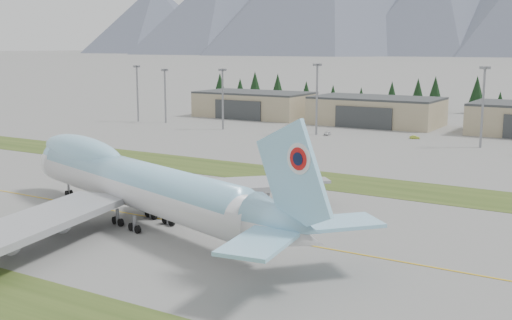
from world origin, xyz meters
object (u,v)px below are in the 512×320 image
Objects in this scene: hangar_left at (254,104)px; service_vehicle_b at (415,139)px; service_vehicle_a at (327,135)px; hangar_center at (376,111)px; boeing_747_freighter at (136,183)px.

hangar_left is 85.10m from service_vehicle_b.
hangar_center is at bearing 81.40° from service_vehicle_a.
service_vehicle_b is (28.19, 6.86, 0.00)m from service_vehicle_a.
boeing_747_freighter is 124.72m from service_vehicle_b.
hangar_left is 14.51× the size of service_vehicle_b.
service_vehicle_a is at bearing -95.59° from hangar_center.
boeing_747_freighter reaches higher than hangar_center.
service_vehicle_a reaches higher than service_vehicle_b.
service_vehicle_b is at bearing -50.18° from hangar_center.
hangar_left is 1.00× the size of hangar_center.
boeing_747_freighter is 1.68× the size of hangar_left.
hangar_left reaches higher than service_vehicle_b.
service_vehicle_a is (51.44, -36.40, -5.39)m from hangar_left.
boeing_747_freighter is at bearing -83.86° from service_vehicle_a.
hangar_center is at bearing 25.44° from service_vehicle_b.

